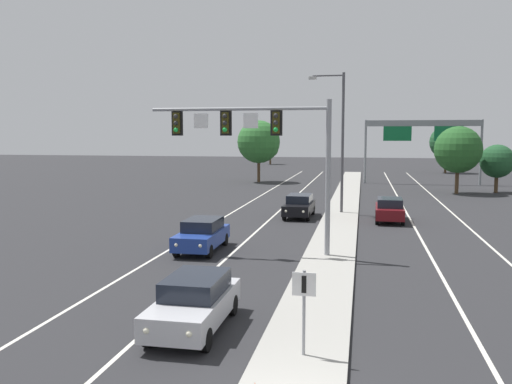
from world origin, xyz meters
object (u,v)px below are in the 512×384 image
highway_sign_gantry (423,131)px  tree_far_right_a (458,150)px  median_sign_post (304,300)px  car_oncoming_blue (202,234)px  street_lamp_median (340,134)px  overhead_signal_mast (263,139)px  tree_far_left_c (270,149)px  car_oncoming_black (299,206)px  tree_far_right_b (497,161)px  tree_far_left_b (259,142)px  car_oncoming_silver (194,302)px  tree_far_right_c (446,142)px  car_receding_darkred (390,209)px

highway_sign_gantry → tree_far_right_a: size_ratio=2.01×
tree_far_right_a → median_sign_post: bearing=-103.9°
car_oncoming_blue → street_lamp_median: bearing=66.4°
overhead_signal_mast → tree_far_left_c: size_ratio=1.86×
car_oncoming_black → highway_sign_gantry: (11.05, 28.30, 5.34)m
overhead_signal_mast → tree_far_right_b: overhead_signal_mast is taller
car_oncoming_black → highway_sign_gantry: size_ratio=0.34×
car_oncoming_black → tree_far_left_b: size_ratio=0.60×
overhead_signal_mast → tree_far_left_c: overhead_signal_mast is taller
tree_far_left_b → tree_far_right_b: size_ratio=1.56×
street_lamp_median → tree_far_left_c: bearing=104.0°
car_oncoming_silver → tree_far_right_b: 45.92m
street_lamp_median → tree_far_left_b: street_lamp_median is taller
overhead_signal_mast → car_oncoming_blue: (-3.15, 0.42, -4.72)m
overhead_signal_mast → tree_far_right_c: size_ratio=1.20×
street_lamp_median → tree_far_right_b: (14.77, 17.83, -2.66)m
overhead_signal_mast → car_receding_darkred: bearing=61.0°
car_receding_darkred → tree_far_right_b: bearing=61.3°
car_oncoming_black → tree_far_right_c: (16.57, 48.25, 3.85)m
street_lamp_median → car_oncoming_silver: street_lamp_median is taller
street_lamp_median → tree_far_right_c: bearing=73.2°
car_receding_darkred → tree_far_right_a: size_ratio=0.68×
overhead_signal_mast → tree_far_right_a: bearing=65.8°
street_lamp_median → car_oncoming_blue: size_ratio=2.23×
overhead_signal_mast → highway_sign_gantry: 42.14m
car_oncoming_silver → tree_far_left_b: tree_far_left_b is taller
overhead_signal_mast → tree_far_right_b: (17.70, 32.16, -2.40)m
street_lamp_median → tree_far_right_b: street_lamp_median is taller
car_oncoming_black → car_oncoming_silver: bearing=-91.3°
overhead_signal_mast → street_lamp_median: street_lamp_median is taller
overhead_signal_mast → car_receding_darkred: size_ratio=1.91×
tree_far_left_c → median_sign_post: bearing=-79.7°
car_oncoming_silver → tree_far_left_b: bearing=98.8°
median_sign_post → highway_sign_gantry: (8.13, 52.26, 4.58)m
tree_far_right_c → tree_far_left_c: bearing=148.2°
tree_far_right_a → tree_far_right_c: bearing=83.9°
median_sign_post → car_oncoming_blue: 13.71m
highway_sign_gantry → tree_far_right_b: highway_sign_gantry is taller
median_sign_post → car_oncoming_silver: size_ratio=0.49×
street_lamp_median → median_sign_post: bearing=-89.3°
car_oncoming_blue → overhead_signal_mast: bearing=-7.7°
highway_sign_gantry → tree_far_left_c: (-24.62, 38.64, -3.14)m
street_lamp_median → car_oncoming_silver: (-3.11, -24.40, -4.97)m
median_sign_post → tree_far_right_c: (13.65, 72.21, 3.09)m
overhead_signal_mast → tree_far_left_b: bearing=101.3°
street_lamp_median → tree_far_right_c: size_ratio=1.40×
highway_sign_gantry → median_sign_post: bearing=-98.8°
median_sign_post → car_oncoming_silver: (-3.42, 1.63, -0.77)m
car_oncoming_blue → car_oncoming_black: size_ratio=1.00×
tree_far_left_c → tree_far_right_b: bearing=-56.7°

